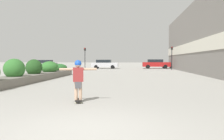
{
  "coord_description": "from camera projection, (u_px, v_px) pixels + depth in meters",
  "views": [
    {
      "loc": [
        0.99,
        -5.06,
        1.44
      ],
      "look_at": [
        -0.42,
        10.85,
        0.81
      ],
      "focal_mm": 40.0,
      "sensor_mm": 36.0,
      "label": 1
    }
  ],
  "objects": [
    {
      "name": "ground_plane",
      "position": [
        86.0,
        129.0,
        5.18
      ],
      "size": [
        300.0,
        300.0,
        0.0
      ],
      "primitive_type": "plane",
      "color": "#A3A099"
    },
    {
      "name": "car_rightmost",
      "position": [
        156.0,
        64.0,
        42.7
      ],
      "size": [
        4.67,
        2.06,
        1.57
      ],
      "rotation": [
        0.0,
        0.0,
        -1.57
      ],
      "color": "maroon",
      "rests_on": "ground_plane"
    },
    {
      "name": "traffic_light_left",
      "position": [
        85.0,
        55.0,
        38.73
      ],
      "size": [
        0.28,
        0.3,
        3.35
      ],
      "color": "black",
      "rests_on": "ground_plane"
    },
    {
      "name": "car_center_right",
      "position": [
        105.0,
        64.0,
        42.37
      ],
      "size": [
        4.47,
        1.9,
        1.51
      ],
      "rotation": [
        0.0,
        0.0,
        -1.57
      ],
      "color": "#BCBCC1",
      "rests_on": "ground_plane"
    },
    {
      "name": "car_leftmost",
      "position": [
        44.0,
        64.0,
        44.9
      ],
      "size": [
        4.46,
        1.9,
        1.47
      ],
      "rotation": [
        0.0,
        0.0,
        1.57
      ],
      "color": "slate",
      "rests_on": "ground_plane"
    },
    {
      "name": "building_wall_right",
      "position": [
        207.0,
        34.0,
        22.57
      ],
      "size": [
        0.67,
        46.34,
        7.73
      ],
      "color": "gray",
      "rests_on": "ground_plane"
    },
    {
      "name": "traffic_light_right",
      "position": [
        172.0,
        54.0,
        37.1
      ],
      "size": [
        0.28,
        0.3,
        3.44
      ],
      "color": "black",
      "rests_on": "ground_plane"
    },
    {
      "name": "planter_box",
      "position": [
        34.0,
        73.0,
        17.55
      ],
      "size": [
        1.65,
        15.12,
        1.53
      ],
      "color": "slate",
      "rests_on": "ground_plane"
    },
    {
      "name": "skateboard",
      "position": [
        78.0,
        100.0,
        8.52
      ],
      "size": [
        0.4,
        0.79,
        0.09
      ],
      "rotation": [
        0.0,
        0.0,
        0.24
      ],
      "color": "black",
      "rests_on": "ground_plane"
    },
    {
      "name": "skateboarder",
      "position": [
        78.0,
        76.0,
        8.49
      ],
      "size": [
        1.25,
        0.39,
        1.36
      ],
      "rotation": [
        0.0,
        0.0,
        0.24
      ],
      "color": "tan",
      "rests_on": "skateboard"
    }
  ]
}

